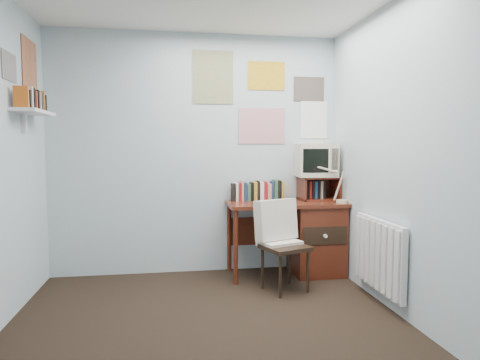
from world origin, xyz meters
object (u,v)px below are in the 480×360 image
at_px(radiator, 379,255).
at_px(wall_shelf, 34,112).
at_px(tv_riser, 319,188).
at_px(crt_tv, 316,159).
at_px(desk_chair, 285,247).
at_px(desk_lamp, 342,182).
at_px(desk, 311,235).

distance_m(radiator, wall_shelf, 3.15).
distance_m(tv_riser, wall_shelf, 2.83).
bearing_deg(wall_shelf, tv_riser, 10.32).
bearing_deg(tv_riser, crt_tv, 146.90).
bearing_deg(crt_tv, desk_chair, -124.54).
bearing_deg(wall_shelf, desk_chair, -2.90).
bearing_deg(desk_lamp, tv_riser, 112.31).
bearing_deg(radiator, desk_chair, 147.75).
bearing_deg(radiator, desk, 107.24).
xyz_separation_m(tv_riser, crt_tv, (-0.03, 0.02, 0.32)).
bearing_deg(wall_shelf, radiator, -10.89).
bearing_deg(desk_lamp, crt_tv, 115.19).
bearing_deg(tv_riser, desk_lamp, -61.43).
bearing_deg(desk_lamp, desk_chair, -160.73).
height_order(desk_lamp, crt_tv, crt_tv).
distance_m(crt_tv, radiator, 1.33).
xyz_separation_m(desk_lamp, wall_shelf, (-2.84, -0.21, 0.65)).
bearing_deg(wall_shelf, desk_lamp, 4.32).
relative_size(crt_tv, radiator, 0.50).
bearing_deg(desk_lamp, radiator, -94.77).
relative_size(radiator, wall_shelf, 1.29).
distance_m(desk_chair, desk_lamp, 0.94).
bearing_deg(desk, desk_lamp, -31.58).
distance_m(desk, wall_shelf, 2.87).
relative_size(tv_riser, crt_tv, 0.99).
height_order(desk, tv_riser, tv_riser).
relative_size(desk, crt_tv, 2.98).
height_order(desk_lamp, radiator, desk_lamp).
bearing_deg(desk_chair, crt_tv, 30.92).
bearing_deg(tv_riser, radiator, -80.72).
relative_size(desk, wall_shelf, 1.94).
distance_m(crt_tv, wall_shelf, 2.74).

